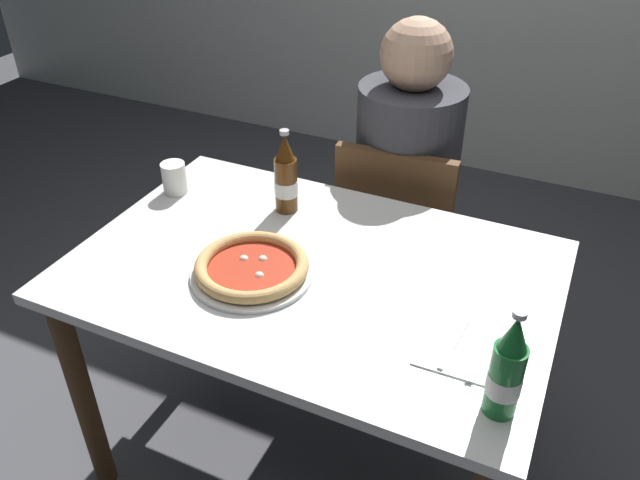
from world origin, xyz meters
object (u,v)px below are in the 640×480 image
diner_seated (404,203)px  pizza_margherita_near (252,268)px  chair_behind_table (398,236)px  beer_bottle_center (507,371)px  paper_cup (174,178)px  dining_table_main (312,301)px  napkin_with_cutlery (463,348)px  beer_bottle_left (286,177)px

diner_seated → pizza_margherita_near: 0.79m
chair_behind_table → beer_bottle_center: size_ratio=3.44×
pizza_margherita_near → beer_bottle_center: size_ratio=1.24×
beer_bottle_center → paper_cup: (-1.05, 0.43, -0.06)m
chair_behind_table → dining_table_main: bearing=82.8°
chair_behind_table → beer_bottle_center: bearing=115.4°
dining_table_main → paper_cup: size_ratio=12.63×
beer_bottle_center → napkin_with_cutlery: (-0.10, 0.13, -0.10)m
napkin_with_cutlery → paper_cup: bearing=162.6°
chair_behind_table → pizza_margherita_near: bearing=73.7°
napkin_with_cutlery → paper_cup: size_ratio=2.00×
chair_behind_table → paper_cup: (-0.57, -0.44, 0.32)m
dining_table_main → chair_behind_table: bearing=86.5°
pizza_margherita_near → beer_bottle_center: (0.64, -0.17, 0.08)m
diner_seated → napkin_with_cutlery: 0.90m
chair_behind_table → beer_bottle_left: bearing=56.8°
diner_seated → chair_behind_table: bearing=-84.9°
dining_table_main → beer_bottle_center: (0.52, -0.26, 0.22)m
dining_table_main → napkin_with_cutlery: (0.42, -0.13, 0.12)m
diner_seated → dining_table_main: bearing=-92.9°
dining_table_main → pizza_margherita_near: size_ratio=3.93×
chair_behind_table → diner_seated: size_ratio=0.70×
pizza_margherita_near → paper_cup: (-0.41, 0.26, 0.03)m
chair_behind_table → napkin_with_cutlery: 0.88m
diner_seated → paper_cup: bearing=-138.9°
beer_bottle_left → paper_cup: bearing=-171.6°
chair_behind_table → pizza_margherita_near: 0.77m
paper_cup → pizza_margherita_near: bearing=-32.2°
beer_bottle_center → paper_cup: beer_bottle_center is taller
napkin_with_cutlery → pizza_margherita_near: bearing=175.9°
beer_bottle_center → napkin_with_cutlery: 0.20m
beer_bottle_center → pizza_margherita_near: bearing=165.0°
dining_table_main → pizza_margherita_near: bearing=-142.3°
dining_table_main → beer_bottle_center: size_ratio=4.86×
beer_bottle_left → beer_bottle_center: bearing=-34.4°
diner_seated → paper_cup: diner_seated is taller
diner_seated → paper_cup: 0.78m
beer_bottle_center → napkin_with_cutlery: size_ratio=1.30×
pizza_margherita_near → napkin_with_cutlery: (0.54, -0.04, -0.02)m
chair_behind_table → napkin_with_cutlery: bearing=113.7°
chair_behind_table → diner_seated: (-0.00, 0.05, 0.10)m
chair_behind_table → paper_cup: size_ratio=8.95×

